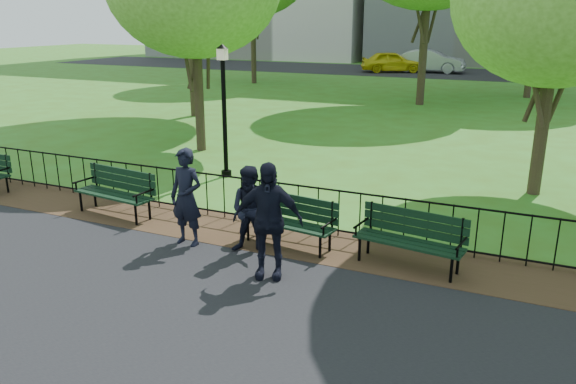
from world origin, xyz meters
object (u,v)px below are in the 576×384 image
at_px(person_right, 268,220).
at_px(taxi, 392,62).
at_px(park_bench_main, 274,211).
at_px(sedan_dark, 558,68).
at_px(sedan_silver, 430,61).
at_px(park_bench_right_a, 411,233).
at_px(person_left, 186,197).
at_px(lamppost, 224,106).
at_px(person_mid, 252,210).
at_px(park_bench_left_a, 117,187).

height_order(person_right, taxi, person_right).
xyz_separation_m(park_bench_main, sedan_dark, (4.76, 31.74, 0.16)).
relative_size(person_right, sedan_silver, 0.37).
bearing_deg(person_right, park_bench_right_a, 16.54).
relative_size(park_bench_main, sedan_dark, 0.35).
bearing_deg(person_right, taxi, 83.86).
height_order(person_right, sedan_silver, person_right).
distance_m(park_bench_right_a, person_right, 2.33).
bearing_deg(park_bench_right_a, park_bench_main, -171.73).
bearing_deg(sedan_dark, person_left, 157.34).
bearing_deg(sedan_dark, taxi, 73.23).
distance_m(park_bench_main, person_left, 1.54).
height_order(lamppost, person_left, lamppost).
xyz_separation_m(person_mid, sedan_dark, (4.91, 32.29, -0.01)).
bearing_deg(person_right, person_left, 145.27).
xyz_separation_m(lamppost, person_mid, (2.86, -4.02, -1.00)).
relative_size(person_left, person_mid, 1.14).
xyz_separation_m(park_bench_main, lamppost, (-3.01, 3.47, 1.18)).
distance_m(park_bench_right_a, taxi, 33.76).
bearing_deg(lamppost, person_left, -68.22).
xyz_separation_m(park_bench_left_a, person_mid, (3.39, -0.60, 0.18)).
bearing_deg(park_bench_right_a, park_bench_left_a, -172.54).
bearing_deg(lamppost, park_bench_left_a, -98.65).
bearing_deg(sedan_dark, park_bench_left_a, 153.36).
bearing_deg(sedan_silver, lamppost, -178.85).
relative_size(lamppost, person_right, 1.78).
height_order(park_bench_left_a, person_right, person_right).
distance_m(park_bench_right_a, person_mid, 2.63).
relative_size(park_bench_left_a, person_left, 1.08).
bearing_deg(park_bench_main, person_left, -145.85).
xyz_separation_m(park_bench_left_a, taxi, (-2.68, 32.61, 0.17)).
height_order(park_bench_right_a, sedan_silver, sedan_silver).
bearing_deg(taxi, sedan_dark, -118.16).
height_order(park_bench_main, sedan_dark, sedan_dark).
bearing_deg(taxi, person_left, 164.92).
bearing_deg(taxi, park_bench_left_a, 161.33).
relative_size(park_bench_right_a, sedan_silver, 0.36).
xyz_separation_m(lamppost, person_right, (3.51, -4.73, -0.85)).
distance_m(person_right, sedan_silver, 35.12).
bearing_deg(park_bench_left_a, person_right, -11.21).
xyz_separation_m(park_bench_left_a, person_left, (2.18, -0.73, 0.29)).
distance_m(park_bench_right_a, sedan_silver, 34.14).
height_order(taxi, sedan_dark, taxi).
bearing_deg(park_bench_main, taxi, 108.33).
distance_m(park_bench_left_a, lamppost, 3.66).
distance_m(taxi, sedan_dark, 11.01).
height_order(park_bench_main, sedan_silver, sedan_silver).
height_order(person_mid, person_right, person_right).
distance_m(park_bench_left_a, park_bench_right_a, 5.95).
bearing_deg(sedan_silver, park_bench_left_a, -179.87).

